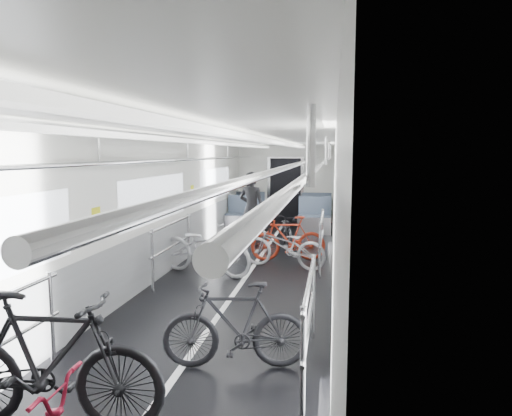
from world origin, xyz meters
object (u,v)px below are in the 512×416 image
Objects in this scene: bike_left_mid at (48,362)px; bike_left_far at (205,247)px; bike_right_far at (288,239)px; bike_aisle at (287,230)px; person_seated at (249,201)px; person_standing at (252,209)px; bike_right_mid at (284,246)px; bike_right_near at (236,325)px.

bike_left_far is (-0.08, 4.69, -0.07)m from bike_left_mid.
bike_left_far is at bearing -59.70° from bike_right_far.
person_seated reaches higher than bike_aisle.
person_standing is (-0.85, 0.10, 0.47)m from bike_aisle.
bike_right_far reaches higher than bike_right_mid.
bike_right_mid is 2.24m from person_standing.
bike_left_mid is at bearing -111.73° from bike_aisle.
person_standing is at bearing -140.19° from bike_right_mid.
person_standing is at bearing -7.22° from bike_left_mid.
bike_right_far is 1.28m from bike_aisle.
bike_right_near is (1.22, 1.26, -0.11)m from bike_left_mid.
bike_left_far is at bearing -169.50° from bike_right_near.
bike_right_far is at bearing -95.96° from bike_aisle.
bike_right_near reaches higher than bike_right_mid.
bike_aisle is at bearing 174.04° from bike_right_far.
bike_left_mid reaches higher than bike_aisle.
bike_left_far is 1.08× the size of person_standing.
bike_right_far is 0.98× the size of bike_aisle.
bike_left_mid reaches higher than bike_left_far.
bike_aisle is (1.22, 2.55, -0.09)m from bike_left_far.
person_seated is (-1.44, 2.87, 0.35)m from bike_aisle.
bike_aisle is at bearing 113.97° from person_seated.
bike_aisle is (1.14, 7.24, -0.15)m from bike_left_mid.
bike_right_near is at bearing -102.03° from bike_aisle.
person_seated reaches higher than bike_right_near.
person_seated is (-0.30, 10.11, 0.20)m from bike_left_mid.
person_seated is at bearing 20.19° from bike_left_far.
bike_aisle is 1.02× the size of person_seated.
person_seated reaches higher than bike_left_mid.
person_standing reaches higher than bike_right_far.
bike_right_far is 4.44m from person_seated.
bike_left_mid is 6.11m from bike_right_far.
bike_right_near is 5.98m from bike_aisle.
bike_aisle is at bearing -169.86° from person_standing.
bike_right_mid is 1.87m from bike_aisle.
bike_left_mid is 0.99× the size of bike_left_far.
bike_left_far reaches higher than bike_right_mid.
bike_left_far is 1.87m from bike_right_far.
bike_left_far is at bearing -49.48° from bike_right_mid.
person_seated is (-0.59, 2.77, -0.11)m from person_standing.
bike_left_far is 2.70m from person_standing.
bike_right_mid is at bearing 105.57° from person_seated.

